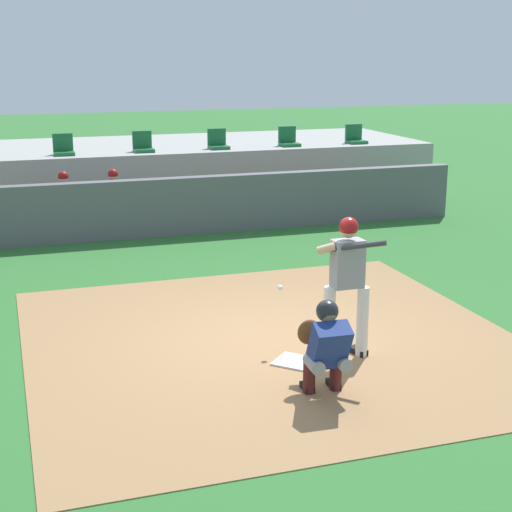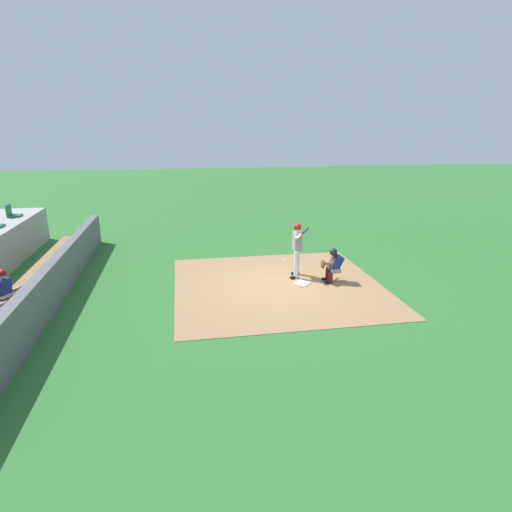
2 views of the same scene
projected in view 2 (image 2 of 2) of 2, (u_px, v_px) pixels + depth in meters
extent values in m
plane|color=#2D6B2D|center=(278.00, 285.00, 13.46)|extent=(80.00, 80.00, 0.00)
cube|color=#9E754C|center=(278.00, 285.00, 13.46)|extent=(6.40, 6.40, 0.01)
cube|color=white|center=(302.00, 283.00, 13.59)|extent=(0.62, 0.62, 0.02)
cylinder|color=silver|center=(296.00, 265.00, 13.92)|extent=(0.15, 0.15, 0.92)
cylinder|color=silver|center=(297.00, 261.00, 14.31)|extent=(0.15, 0.15, 0.92)
cube|color=gray|center=(297.00, 241.00, 13.90)|extent=(0.38, 0.25, 0.60)
sphere|color=tan|center=(298.00, 228.00, 13.77)|extent=(0.21, 0.21, 0.21)
sphere|color=maroon|center=(298.00, 227.00, 13.76)|extent=(0.24, 0.24, 0.24)
cylinder|color=tan|center=(299.00, 237.00, 13.57)|extent=(0.25, 0.24, 0.17)
cylinder|color=tan|center=(296.00, 235.00, 13.75)|extent=(0.57, 0.14, 0.18)
cylinder|color=#333338|center=(303.00, 233.00, 13.82)|extent=(0.69, 0.59, 0.24)
cube|color=black|center=(294.00, 278.00, 14.02)|extent=(0.18, 0.28, 0.09)
cube|color=black|center=(295.00, 273.00, 14.41)|extent=(0.18, 0.28, 0.09)
cylinder|color=gray|center=(335.00, 271.00, 13.50)|extent=(0.17, 0.33, 0.16)
cylinder|color=#4C1919|center=(331.00, 277.00, 13.54)|extent=(0.14, 0.14, 0.42)
cube|color=black|center=(328.00, 283.00, 13.58)|extent=(0.12, 0.24, 0.08)
cylinder|color=gray|center=(332.00, 268.00, 13.80)|extent=(0.17, 0.33, 0.16)
cylinder|color=#4C1919|center=(328.00, 274.00, 13.84)|extent=(0.14, 0.14, 0.42)
cube|color=black|center=(326.00, 279.00, 13.88)|extent=(0.12, 0.24, 0.08)
cube|color=navy|center=(336.00, 263.00, 13.59)|extent=(0.42, 0.45, 0.57)
cube|color=#2D2D33|center=(332.00, 263.00, 13.58)|extent=(0.39, 0.27, 0.45)
sphere|color=#996B4C|center=(334.00, 252.00, 13.48)|extent=(0.21, 0.21, 0.21)
sphere|color=#232328|center=(333.00, 252.00, 13.47)|extent=(0.25, 0.25, 0.25)
cylinder|color=#996B4C|center=(329.00, 263.00, 13.52)|extent=(0.12, 0.45, 0.10)
ellipsoid|color=brown|center=(323.00, 264.00, 13.46)|extent=(0.28, 0.13, 0.30)
sphere|color=white|center=(285.00, 260.00, 13.28)|extent=(0.07, 0.07, 0.07)
cube|color=#59595E|center=(56.00, 280.00, 12.20)|extent=(13.00, 0.30, 1.20)
cube|color=olive|center=(20.00, 294.00, 12.14)|extent=(11.80, 0.44, 0.45)
cylinder|color=#939399|center=(9.00, 327.00, 10.16)|extent=(0.13, 0.13, 0.45)
cube|color=maroon|center=(13.00, 334.00, 10.23)|extent=(0.11, 0.24, 0.08)
cylinder|color=#939399|center=(2.00, 313.00, 10.30)|extent=(0.15, 0.40, 0.15)
cylinder|color=#939399|center=(13.00, 322.00, 10.41)|extent=(0.13, 0.13, 0.45)
cube|color=maroon|center=(17.00, 329.00, 10.47)|extent=(0.11, 0.24, 0.08)
cylinder|color=#939399|center=(14.00, 300.00, 11.04)|extent=(0.15, 0.40, 0.15)
cylinder|color=#939399|center=(24.00, 309.00, 11.15)|extent=(0.13, 0.13, 0.45)
cube|color=maroon|center=(27.00, 316.00, 11.21)|extent=(0.11, 0.24, 0.08)
cylinder|color=#939399|center=(18.00, 296.00, 11.28)|extent=(0.15, 0.40, 0.15)
cylinder|color=#939399|center=(27.00, 305.00, 11.39)|extent=(0.13, 0.13, 0.45)
cube|color=maroon|center=(30.00, 311.00, 11.45)|extent=(0.11, 0.24, 0.08)
cube|color=navy|center=(5.00, 289.00, 11.04)|extent=(0.36, 0.22, 0.54)
sphere|color=tan|center=(2.00, 275.00, 10.93)|extent=(0.20, 0.20, 0.20)
sphere|color=maroon|center=(2.00, 274.00, 10.92)|extent=(0.22, 0.22, 0.22)
cylinder|color=tan|center=(9.00, 296.00, 10.91)|extent=(0.09, 0.41, 0.22)
cylinder|color=tan|center=(14.00, 290.00, 11.29)|extent=(0.09, 0.41, 0.22)
cube|color=#196033|center=(15.00, 216.00, 16.73)|extent=(0.46, 0.46, 0.08)
cube|color=#196033|center=(8.00, 210.00, 16.63)|extent=(0.46, 0.06, 0.40)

